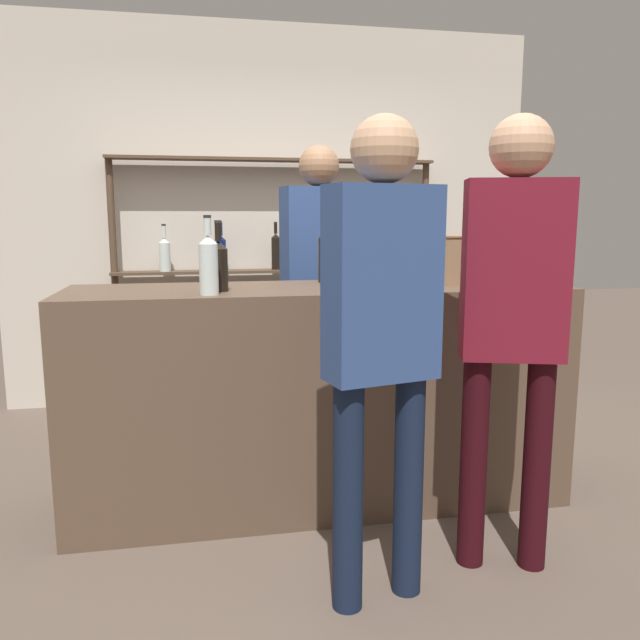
% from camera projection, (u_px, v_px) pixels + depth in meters
% --- Properties ---
extents(ground_plane, '(16.00, 16.00, 0.00)m').
position_uv_depth(ground_plane, '(320.00, 498.00, 3.15)').
color(ground_plane, brown).
extents(bar_counter, '(2.37, 0.65, 1.07)m').
position_uv_depth(bar_counter, '(320.00, 395.00, 3.06)').
color(bar_counter, brown).
rests_on(bar_counter, ground_plane).
extents(back_wall, '(3.97, 0.12, 2.80)m').
position_uv_depth(back_wall, '(273.00, 217.00, 4.78)').
color(back_wall, beige).
rests_on(back_wall, ground_plane).
extents(back_shelf, '(2.38, 0.18, 1.82)m').
position_uv_depth(back_shelf, '(274.00, 242.00, 4.64)').
color(back_shelf, '#4C3828').
rests_on(back_shelf, ground_plane).
extents(counter_bottle_0, '(0.08, 0.08, 0.32)m').
position_uv_depth(counter_bottle_0, '(219.00, 264.00, 2.78)').
color(counter_bottle_0, black).
rests_on(counter_bottle_0, bar_counter).
extents(counter_bottle_1, '(0.08, 0.08, 0.34)m').
position_uv_depth(counter_bottle_1, '(209.00, 263.00, 2.65)').
color(counter_bottle_1, silver).
rests_on(counter_bottle_1, bar_counter).
extents(counter_bottle_2, '(0.08, 0.08, 0.37)m').
position_uv_depth(counter_bottle_2, '(326.00, 255.00, 3.16)').
color(counter_bottle_2, black).
rests_on(counter_bottle_2, bar_counter).
extents(wine_glass, '(0.07, 0.07, 0.14)m').
position_uv_depth(wine_glass, '(337.00, 266.00, 2.85)').
color(wine_glass, silver).
rests_on(wine_glass, bar_counter).
extents(ice_bucket, '(0.20, 0.20, 0.24)m').
position_uv_depth(ice_bucket, '(452.00, 260.00, 3.05)').
color(ice_bucket, '#846647').
rests_on(ice_bucket, bar_counter).
extents(cork_jar, '(0.14, 0.14, 0.16)m').
position_uv_depth(cork_jar, '(396.00, 270.00, 2.97)').
color(cork_jar, silver).
rests_on(cork_jar, bar_counter).
extents(customer_center, '(0.42, 0.25, 1.74)m').
position_uv_depth(customer_center, '(382.00, 321.00, 2.15)').
color(customer_center, '#121C33').
rests_on(customer_center, ground_plane).
extents(customer_right, '(0.42, 0.27, 1.77)m').
position_uv_depth(customer_right, '(513.00, 303.00, 2.38)').
color(customer_right, black).
rests_on(customer_right, ground_plane).
extents(server_behind_counter, '(0.46, 0.26, 1.81)m').
position_uv_depth(server_behind_counter, '(319.00, 271.00, 3.74)').
color(server_behind_counter, '#121C33').
rests_on(server_behind_counter, ground_plane).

